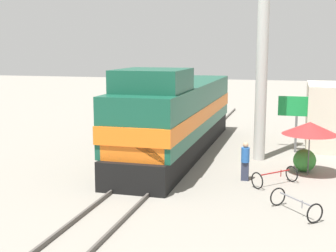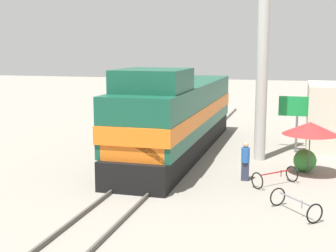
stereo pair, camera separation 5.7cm
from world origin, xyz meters
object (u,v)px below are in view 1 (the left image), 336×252
(vendor_umbrella, at_px, (310,128))
(locomotive, at_px, (177,116))
(utility_pole, at_px, (263,34))
(person_bystander, at_px, (245,160))
(bicycle, at_px, (275,177))
(bicycle_spare, at_px, (295,204))
(billboard_sign, at_px, (297,111))

(vendor_umbrella, bearing_deg, locomotive, 159.54)
(utility_pole, relative_size, person_bystander, 7.45)
(vendor_umbrella, distance_m, bicycle, 2.86)
(utility_pole, height_order, bicycle_spare, utility_pole)
(billboard_sign, xyz_separation_m, bicycle, (-0.75, -6.32, -1.84))
(locomotive, distance_m, vendor_umbrella, 6.82)
(locomotive, relative_size, person_bystander, 9.29)
(vendor_umbrella, bearing_deg, bicycle_spare, -95.62)
(utility_pole, bearing_deg, billboard_sign, 51.40)
(utility_pole, relative_size, vendor_umbrella, 5.10)
(person_bystander, distance_m, bicycle_spare, 4.08)
(utility_pole, distance_m, billboard_sign, 4.67)
(vendor_umbrella, bearing_deg, person_bystander, -148.59)
(person_bystander, bearing_deg, bicycle, -17.00)
(billboard_sign, bearing_deg, vendor_umbrella, -82.96)
(bicycle_spare, bearing_deg, locomotive, 88.06)
(locomotive, relative_size, vendor_umbrella, 6.37)
(vendor_umbrella, xyz_separation_m, bicycle, (-1.29, -1.90, -1.69))
(billboard_sign, height_order, bicycle, billboard_sign)
(vendor_umbrella, relative_size, bicycle_spare, 1.27)
(utility_pole, distance_m, vendor_umbrella, 5.10)
(vendor_umbrella, relative_size, billboard_sign, 0.80)
(locomotive, height_order, billboard_sign, locomotive)
(utility_pole, distance_m, person_bystander, 6.41)
(person_bystander, height_order, bicycle_spare, person_bystander)
(utility_pole, bearing_deg, bicycle, -77.33)
(utility_pole, distance_m, bicycle, 7.11)
(billboard_sign, relative_size, person_bystander, 1.82)
(bicycle, bearing_deg, vendor_umbrella, -80.90)
(locomotive, xyz_separation_m, person_bystander, (3.88, -3.92, -1.09))
(bicycle_spare, bearing_deg, billboard_sign, 49.93)
(utility_pole, height_order, vendor_umbrella, utility_pole)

